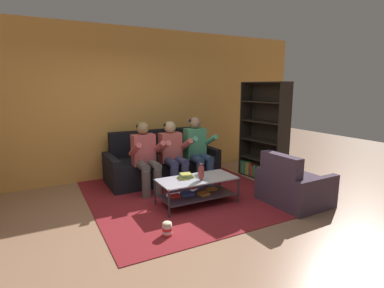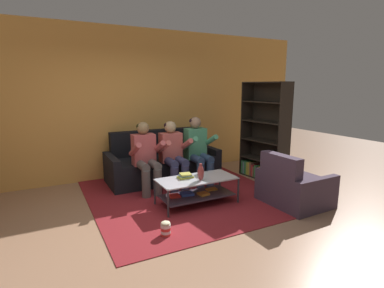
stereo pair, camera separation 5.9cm
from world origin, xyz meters
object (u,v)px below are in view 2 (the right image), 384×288
at_px(coffee_table, 196,187).
at_px(popcorn_tub, 166,229).
at_px(person_seated_middle, 173,152).
at_px(person_seated_right, 198,148).
at_px(vase, 201,173).
at_px(armchair, 293,187).
at_px(couch, 162,164).
at_px(book_stack, 185,176).
at_px(bookshelf, 264,140).
at_px(person_seated_left, 146,154).

relative_size(coffee_table, popcorn_tub, 6.43).
distance_m(person_seated_middle, person_seated_right, 0.50).
relative_size(vase, armchair, 0.27).
xyz_separation_m(couch, book_stack, (-0.14, -1.32, 0.14)).
distance_m(person_seated_middle, armchair, 2.07).
relative_size(person_seated_right, book_stack, 5.26).
bearing_deg(couch, person_seated_middle, -90.00).
height_order(person_seated_middle, popcorn_tub, person_seated_middle).
relative_size(coffee_table, bookshelf, 0.64).
relative_size(person_seated_left, coffee_table, 1.00).
xyz_separation_m(person_seated_left, person_seated_middle, (0.50, -0.00, -0.01)).
height_order(couch, bookshelf, bookshelf).
xyz_separation_m(vase, popcorn_tub, (-0.81, -0.60, -0.44)).
relative_size(couch, popcorn_tub, 11.21).
height_order(person_seated_right, bookshelf, bookshelf).
xyz_separation_m(couch, person_seated_right, (0.50, -0.54, 0.37)).
xyz_separation_m(person_seated_left, vase, (0.50, -1.00, -0.13)).
relative_size(book_stack, popcorn_tub, 1.26).
distance_m(book_stack, bookshelf, 2.06).
bearing_deg(vase, popcorn_tub, -143.64).
bearing_deg(armchair, bookshelf, 68.54).
distance_m(coffee_table, popcorn_tub, 1.09).
height_order(person_seated_middle, book_stack, person_seated_middle).
height_order(vase, armchair, armchair).
xyz_separation_m(person_seated_left, book_stack, (0.36, -0.78, -0.21)).
distance_m(person_seated_middle, bookshelf, 1.85).
bearing_deg(book_stack, person_seated_right, 50.56).
relative_size(couch, book_stack, 8.93).
relative_size(person_seated_right, vase, 4.79).
relative_size(coffee_table, vase, 4.66).
height_order(person_seated_right, armchair, person_seated_right).
height_order(coffee_table, bookshelf, bookshelf).
xyz_separation_m(person_seated_left, coffee_table, (0.50, -0.88, -0.39)).
height_order(person_seated_right, vase, person_seated_right).
height_order(vase, book_stack, vase).
bearing_deg(bookshelf, armchair, -111.46).
distance_m(person_seated_left, coffee_table, 1.08).
bearing_deg(person_seated_left, coffee_table, -60.67).
bearing_deg(couch, bookshelf, -23.49).
bearing_deg(vase, book_stack, 123.68).
relative_size(person_seated_left, person_seated_middle, 1.01).
bearing_deg(person_seated_middle, couch, 90.00).
xyz_separation_m(couch, person_seated_left, (-0.50, -0.54, 0.35)).
bearing_deg(armchair, vase, 157.11).
xyz_separation_m(person_seated_middle, person_seated_right, (0.50, 0.00, 0.02)).
relative_size(book_stack, armchair, 0.25).
bearing_deg(person_seated_left, bookshelf, -6.22).
distance_m(coffee_table, book_stack, 0.24).
bearing_deg(person_seated_right, popcorn_tub, -129.34).
relative_size(person_seated_left, armchair, 1.27).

